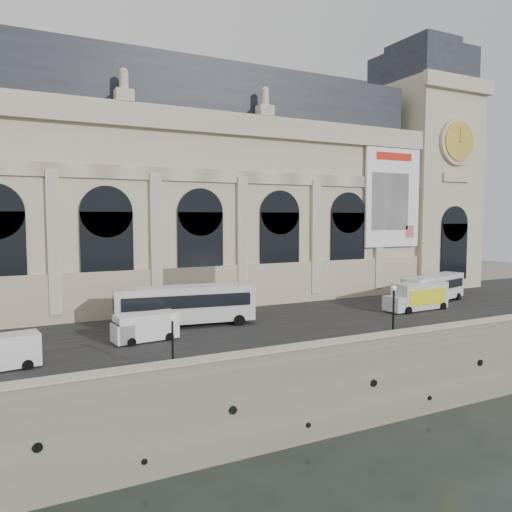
# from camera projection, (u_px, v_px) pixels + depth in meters

# --- Properties ---
(ground) EXTENTS (260.00, 260.00, 0.00)m
(ground) POSITION_uv_depth(u_px,v_px,m) (352.00, 433.00, 38.14)
(ground) COLOR black
(ground) RESTS_ON ground
(quay) EXTENTS (160.00, 70.00, 6.00)m
(quay) POSITION_uv_depth(u_px,v_px,m) (195.00, 314.00, 69.03)
(quay) COLOR gray
(quay) RESTS_ON ground
(street) EXTENTS (160.00, 24.00, 0.06)m
(street) POSITION_uv_depth(u_px,v_px,m) (266.00, 321.00, 50.12)
(street) COLOR #2D2D2D
(street) RESTS_ON quay
(parapet) EXTENTS (160.00, 1.40, 1.21)m
(parapet) POSITION_uv_depth(u_px,v_px,m) (349.00, 346.00, 38.15)
(parapet) COLOR gray
(parapet) RESTS_ON quay
(museum) EXTENTS (69.00, 18.70, 29.10)m
(museum) POSITION_uv_depth(u_px,v_px,m) (159.00, 190.00, 61.34)
(museum) COLOR beige
(museum) RESTS_ON quay
(clock_pavilion) EXTENTS (13.00, 14.72, 36.70)m
(clock_pavilion) POSITION_uv_depth(u_px,v_px,m) (419.00, 171.00, 76.44)
(clock_pavilion) COLOR beige
(clock_pavilion) RESTS_ON quay
(bus_left) EXTENTS (13.49, 4.56, 3.90)m
(bus_left) POSITION_uv_depth(u_px,v_px,m) (185.00, 304.00, 47.50)
(bus_left) COLOR silver
(bus_left) RESTS_ON quay
(bus_right) EXTENTS (11.68, 5.64, 3.39)m
(bus_right) POSITION_uv_depth(u_px,v_px,m) (433.00, 288.00, 60.38)
(bus_right) COLOR silver
(bus_right) RESTS_ON quay
(van_c) EXTENTS (5.56, 2.68, 2.39)m
(van_c) POSITION_uv_depth(u_px,v_px,m) (143.00, 328.00, 41.79)
(van_c) COLOR white
(van_c) RESTS_ON quay
(box_truck) EXTENTS (7.88, 3.07, 3.13)m
(box_truck) POSITION_uv_depth(u_px,v_px,m) (417.00, 297.00, 55.82)
(box_truck) COLOR silver
(box_truck) RESTS_ON quay
(lamp_left) EXTENTS (0.41, 0.41, 4.07)m
(lamp_left) POSITION_uv_depth(u_px,v_px,m) (173.00, 346.00, 32.85)
(lamp_left) COLOR black
(lamp_left) RESTS_ON quay
(lamp_right) EXTENTS (0.47, 0.47, 4.65)m
(lamp_right) POSITION_uv_depth(u_px,v_px,m) (393.00, 312.00, 42.79)
(lamp_right) COLOR black
(lamp_right) RESTS_ON quay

